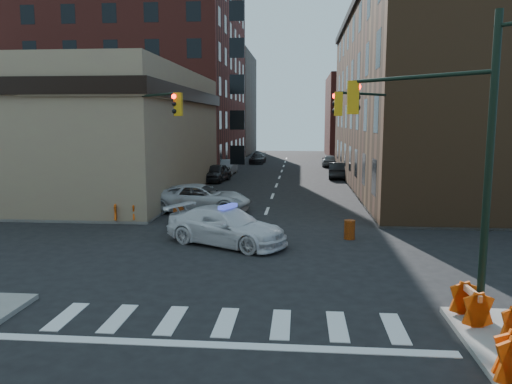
% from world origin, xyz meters
% --- Properties ---
extents(ground, '(140.00, 140.00, 0.00)m').
position_xyz_m(ground, '(0.00, 0.00, 0.00)').
color(ground, black).
rests_on(ground, ground).
extents(sidewalk_nw, '(34.00, 54.50, 0.15)m').
position_xyz_m(sidewalk_nw, '(-23.00, 32.75, 0.07)').
color(sidewalk_nw, gray).
rests_on(sidewalk_nw, ground).
extents(sidewalk_ne, '(34.00, 54.50, 0.15)m').
position_xyz_m(sidewalk_ne, '(23.00, 32.75, 0.07)').
color(sidewalk_ne, gray).
rests_on(sidewalk_ne, ground).
extents(bank_building, '(22.00, 22.00, 9.00)m').
position_xyz_m(bank_building, '(-17.00, 16.50, 4.50)').
color(bank_building, '#867757').
rests_on(bank_building, ground).
extents(apartment_block, '(25.00, 25.00, 24.00)m').
position_xyz_m(apartment_block, '(-18.50, 40.00, 12.00)').
color(apartment_block, maroon).
rests_on(apartment_block, ground).
extents(commercial_row_ne, '(14.00, 34.00, 14.00)m').
position_xyz_m(commercial_row_ne, '(13.00, 22.50, 7.00)').
color(commercial_row_ne, '#533721').
rests_on(commercial_row_ne, ground).
extents(filler_nw, '(20.00, 18.00, 16.00)m').
position_xyz_m(filler_nw, '(-16.00, 62.00, 8.00)').
color(filler_nw, brown).
rests_on(filler_nw, ground).
extents(filler_ne, '(16.00, 16.00, 12.00)m').
position_xyz_m(filler_ne, '(14.00, 58.00, 6.00)').
color(filler_ne, maroon).
rests_on(filler_ne, ground).
extents(signal_pole_se, '(5.40, 5.27, 8.00)m').
position_xyz_m(signal_pole_se, '(6.04, -5.52, 4.61)').
color(signal_pole_se, black).
rests_on(signal_pole_se, sidewalk_se).
extents(signal_pole_nw, '(3.58, 3.67, 8.00)m').
position_xyz_m(signal_pole_nw, '(-5.85, 5.34, 4.34)').
color(signal_pole_nw, black).
rests_on(signal_pole_nw, sidewalk_nw).
extents(signal_pole_ne, '(3.67, 3.58, 8.00)m').
position_xyz_m(signal_pole_ne, '(5.84, 5.35, 4.34)').
color(signal_pole_ne, black).
rests_on(signal_pole_ne, sidewalk_ne).
extents(tree_ne_near, '(3.00, 3.00, 4.85)m').
position_xyz_m(tree_ne_near, '(7.50, 26.00, 3.49)').
color(tree_ne_near, black).
rests_on(tree_ne_near, sidewalk_ne).
extents(tree_ne_far, '(3.00, 3.00, 4.85)m').
position_xyz_m(tree_ne_far, '(7.50, 34.00, 3.49)').
color(tree_ne_far, black).
rests_on(tree_ne_far, sidewalk_ne).
extents(police_car, '(6.07, 4.54, 1.63)m').
position_xyz_m(police_car, '(-1.24, 1.72, 0.82)').
color(police_car, silver).
rests_on(police_car, ground).
extents(pickup, '(6.10, 3.04, 1.66)m').
position_xyz_m(pickup, '(-3.93, 9.39, 0.83)').
color(pickup, silver).
rests_on(pickup, ground).
extents(parked_car_wnear, '(2.43, 4.81, 1.57)m').
position_xyz_m(parked_car_wnear, '(-5.50, 24.24, 0.79)').
color(parked_car_wnear, black).
rests_on(parked_car_wnear, ground).
extents(parked_car_wfar, '(1.68, 4.56, 1.49)m').
position_xyz_m(parked_car_wfar, '(-5.41, 30.35, 0.75)').
color(parked_car_wfar, '#9A9DA3').
rests_on(parked_car_wfar, ground).
extents(parked_car_wdeep, '(2.03, 4.54, 1.29)m').
position_xyz_m(parked_car_wdeep, '(-3.41, 43.38, 0.65)').
color(parked_car_wdeep, black).
rests_on(parked_car_wdeep, ground).
extents(parked_car_enear, '(1.91, 4.66, 1.50)m').
position_xyz_m(parked_car_enear, '(5.50, 27.84, 0.75)').
color(parked_car_enear, black).
rests_on(parked_car_enear, ground).
extents(parked_car_efar, '(1.81, 4.25, 1.43)m').
position_xyz_m(parked_car_efar, '(5.40, 39.96, 0.72)').
color(parked_car_efar, gray).
rests_on(parked_car_efar, ground).
extents(pedestrian_a, '(0.84, 0.77, 1.93)m').
position_xyz_m(pedestrian_a, '(-9.31, 8.10, 1.11)').
color(pedestrian_a, black).
rests_on(pedestrian_a, sidewalk_nw).
extents(pedestrian_b, '(0.99, 0.81, 1.91)m').
position_xyz_m(pedestrian_b, '(-11.71, 7.96, 1.11)').
color(pedestrian_b, black).
rests_on(pedestrian_b, sidewalk_nw).
extents(pedestrian_c, '(1.03, 0.72, 1.62)m').
position_xyz_m(pedestrian_c, '(-13.00, 8.99, 0.96)').
color(pedestrian_c, '#1D232B').
rests_on(pedestrian_c, sidewalk_nw).
extents(barrel_road, '(0.63, 0.63, 0.89)m').
position_xyz_m(barrel_road, '(4.27, 3.21, 0.44)').
color(barrel_road, '#C95509').
rests_on(barrel_road, ground).
extents(barrel_bank, '(0.60, 0.60, 1.00)m').
position_xyz_m(barrel_bank, '(-4.34, 5.60, 0.50)').
color(barrel_bank, '#DF430A').
rests_on(barrel_bank, ground).
extents(barricade_se_a, '(0.68, 1.22, 0.88)m').
position_xyz_m(barricade_se_a, '(6.52, -6.45, 0.59)').
color(barricade_se_a, '#DC580A').
rests_on(barricade_se_a, sidewalk_se).
extents(barricade_nw_a, '(1.36, 0.84, 0.95)m').
position_xyz_m(barricade_nw_a, '(-7.24, 5.74, 0.63)').
color(barricade_nw_a, '#C45509').
rests_on(barricade_nw_a, sidewalk_nw).
extents(barricade_nw_b, '(1.16, 0.65, 0.84)m').
position_xyz_m(barricade_nw_b, '(-9.05, 6.36, 0.57)').
color(barricade_nw_b, '#D43F09').
rests_on(barricade_nw_b, sidewalk_nw).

